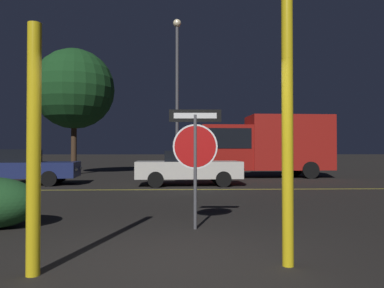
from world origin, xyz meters
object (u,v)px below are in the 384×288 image
at_px(tree_0, 74,89).
at_px(yellow_pole_right, 287,127).
at_px(delivery_truck, 263,144).
at_px(passing_car_1, 15,167).
at_px(yellow_pole_left, 34,149).
at_px(street_lamp, 177,82).
at_px(stop_sign, 195,145).
at_px(passing_car_2, 188,168).

bearing_deg(tree_0, yellow_pole_right, -67.26).
bearing_deg(delivery_truck, passing_car_1, 107.45).
distance_m(yellow_pole_left, delivery_truck, 16.27).
bearing_deg(yellow_pole_right, delivery_truck, 78.01).
bearing_deg(passing_car_1, street_lamp, 113.12).
xyz_separation_m(stop_sign, passing_car_1, (-6.90, 8.82, -0.76)).
height_order(street_lamp, tree_0, street_lamp).
bearing_deg(delivery_truck, yellow_pole_right, 166.17).
distance_m(stop_sign, passing_car_2, 8.41).
bearing_deg(street_lamp, stop_sign, -88.46).
xyz_separation_m(delivery_truck, street_lamp, (-4.50, -0.29, 3.18)).
bearing_deg(street_lamp, tree_0, 153.14).
bearing_deg(yellow_pole_left, yellow_pole_right, 4.44).
height_order(delivery_truck, tree_0, tree_0).
bearing_deg(passing_car_2, street_lamp, -176.07).
relative_size(delivery_truck, tree_0, 0.92).
xyz_separation_m(passing_car_2, street_lamp, (-0.43, 4.03, 4.19)).
bearing_deg(delivery_truck, stop_sign, 159.98).
xyz_separation_m(yellow_pole_right, passing_car_1, (-7.91, 10.98, -0.95)).
distance_m(passing_car_1, passing_car_2, 7.01).
relative_size(passing_car_2, tree_0, 0.59).
height_order(yellow_pole_left, yellow_pole_right, yellow_pole_right).
bearing_deg(yellow_pole_left, passing_car_1, 113.94).
xyz_separation_m(yellow_pole_left, passing_car_2, (2.02, 10.75, -0.70)).
distance_m(yellow_pole_right, passing_car_1, 13.57).
bearing_deg(delivery_truck, passing_car_2, 134.90).
bearing_deg(stop_sign, passing_car_2, 91.62).
xyz_separation_m(passing_car_1, tree_0, (0.53, 6.64, 4.27)).
distance_m(passing_car_2, delivery_truck, 6.03).
relative_size(yellow_pole_left, tree_0, 0.38).
bearing_deg(tree_0, street_lamp, -26.86).
height_order(stop_sign, yellow_pole_left, yellow_pole_left).
relative_size(stop_sign, passing_car_2, 0.49).
relative_size(yellow_pole_right, delivery_truck, 0.49).
distance_m(stop_sign, passing_car_1, 11.23).
height_order(yellow_pole_right, tree_0, tree_0).
relative_size(yellow_pole_right, street_lamp, 0.41).
height_order(yellow_pole_left, street_lamp, street_lamp).
bearing_deg(passing_car_2, tree_0, -139.81).
bearing_deg(street_lamp, delivery_truck, 3.73).
bearing_deg(tree_0, stop_sign, -67.62).
height_order(stop_sign, passing_car_1, stop_sign).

